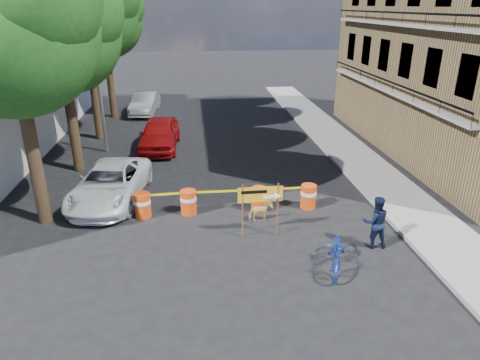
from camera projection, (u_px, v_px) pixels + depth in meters
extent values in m
plane|color=black|center=(247.00, 239.00, 13.73)|extent=(120.00, 120.00, 0.00)
cube|color=gray|center=(363.00, 165.00, 19.86)|extent=(2.40, 40.00, 0.15)
cube|color=olive|center=(480.00, 27.00, 20.04)|extent=(8.00, 16.00, 12.00)
cylinder|color=#332316|center=(33.00, 153.00, 13.91)|extent=(0.44, 0.44, 5.04)
sphere|color=#1D4914|center=(9.00, 30.00, 12.47)|extent=(5.20, 5.20, 5.20)
cylinder|color=#332316|center=(72.00, 119.00, 18.55)|extent=(0.44, 0.44, 4.76)
sphere|color=#1D4914|center=(59.00, 32.00, 17.19)|extent=(5.00, 5.00, 5.00)
sphere|color=#1D4914|center=(75.00, 10.00, 16.50)|extent=(3.75, 3.75, 3.75)
sphere|color=#1D4914|center=(47.00, 48.00, 17.95)|extent=(3.50, 3.50, 3.50)
cylinder|color=#332316|center=(94.00, 91.00, 23.04)|extent=(0.44, 0.44, 5.32)
sphere|color=#1D4914|center=(84.00, 12.00, 21.52)|extent=(5.40, 5.40, 5.40)
sphere|color=#1D4914|center=(73.00, 27.00, 22.35)|extent=(3.78, 3.78, 3.78)
cylinder|color=#332316|center=(110.00, 80.00, 27.71)|extent=(0.44, 0.44, 4.93)
sphere|color=#1D4914|center=(103.00, 19.00, 26.30)|extent=(4.80, 4.80, 4.80)
sphere|color=#1D4914|center=(114.00, 3.00, 25.61)|extent=(3.60, 3.60, 3.60)
sphere|color=#1D4914|center=(95.00, 30.00, 27.05)|extent=(3.36, 3.36, 3.36)
cylinder|color=gray|center=(97.00, 72.00, 20.32)|extent=(0.16, 0.16, 8.00)
cylinder|color=#ED410D|center=(143.00, 205.00, 15.01)|extent=(0.56, 0.56, 0.90)
cylinder|color=white|center=(142.00, 201.00, 14.95)|extent=(0.58, 0.58, 0.14)
cylinder|color=#ED410D|center=(188.00, 202.00, 15.25)|extent=(0.56, 0.56, 0.90)
cylinder|color=white|center=(188.00, 198.00, 15.19)|extent=(0.58, 0.58, 0.14)
cylinder|color=#ED410D|center=(259.00, 199.00, 15.48)|extent=(0.56, 0.56, 0.90)
cylinder|color=white|center=(259.00, 195.00, 15.42)|extent=(0.58, 0.58, 0.14)
cylinder|color=#ED410D|center=(308.00, 196.00, 15.70)|extent=(0.56, 0.56, 0.90)
cylinder|color=white|center=(309.00, 193.00, 15.64)|extent=(0.58, 0.58, 0.14)
cylinder|color=#592D19|center=(243.00, 212.00, 13.51)|extent=(0.05, 0.05, 1.84)
cylinder|color=#592D19|center=(277.00, 210.00, 13.65)|extent=(0.05, 0.05, 1.84)
cube|color=orange|center=(260.00, 194.00, 13.37)|extent=(1.43, 0.05, 0.51)
cube|color=white|center=(269.00, 197.00, 13.42)|extent=(0.41, 0.02, 0.12)
cone|color=white|center=(278.00, 196.00, 13.45)|extent=(0.23, 0.27, 0.27)
cube|color=black|center=(254.00, 192.00, 13.29)|extent=(0.82, 0.02, 0.10)
imported|color=black|center=(375.00, 222.00, 13.04)|extent=(0.86, 0.70, 1.68)
imported|color=#163DB9|center=(339.00, 237.00, 11.83)|extent=(1.02, 1.24, 2.03)
imported|color=tan|center=(261.00, 212.00, 14.77)|extent=(0.88, 0.56, 0.69)
imported|color=white|center=(110.00, 184.00, 16.19)|extent=(2.93, 5.21, 1.37)
imported|color=#A20D0E|center=(160.00, 134.00, 22.11)|extent=(2.13, 4.73, 1.58)
imported|color=#9FA1A6|center=(145.00, 103.00, 29.26)|extent=(1.87, 4.46, 1.43)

